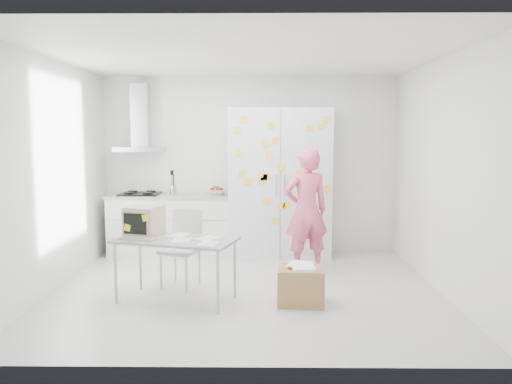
{
  "coord_description": "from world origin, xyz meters",
  "views": [
    {
      "loc": [
        0.18,
        -5.74,
        1.83
      ],
      "look_at": [
        0.11,
        0.8,
        1.07
      ],
      "focal_mm": 35.0,
      "sensor_mm": 36.0,
      "label": 1
    }
  ],
  "objects_px": {
    "chair": "(183,243)",
    "cardboard_box": "(301,285)",
    "person": "(306,211)",
    "desk": "(155,229)"
  },
  "relations": [
    {
      "from": "cardboard_box",
      "to": "chair",
      "type": "bearing_deg",
      "value": 154.39
    },
    {
      "from": "chair",
      "to": "cardboard_box",
      "type": "distance_m",
      "value": 1.56
    },
    {
      "from": "desk",
      "to": "chair",
      "type": "bearing_deg",
      "value": 79.01
    },
    {
      "from": "chair",
      "to": "cardboard_box",
      "type": "height_order",
      "value": "chair"
    },
    {
      "from": "chair",
      "to": "cardboard_box",
      "type": "xyz_separation_m",
      "value": [
        1.37,
        -0.66,
        -0.31
      ]
    },
    {
      "from": "person",
      "to": "chair",
      "type": "xyz_separation_m",
      "value": [
        -1.54,
        -0.61,
        -0.31
      ]
    },
    {
      "from": "chair",
      "to": "person",
      "type": "bearing_deg",
      "value": 41.52
    },
    {
      "from": "cardboard_box",
      "to": "desk",
      "type": "bearing_deg",
      "value": 173.1
    },
    {
      "from": "person",
      "to": "cardboard_box",
      "type": "height_order",
      "value": "person"
    },
    {
      "from": "person",
      "to": "desk",
      "type": "distance_m",
      "value": 2.07
    }
  ]
}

